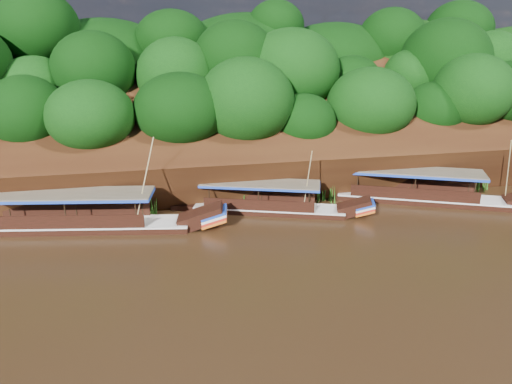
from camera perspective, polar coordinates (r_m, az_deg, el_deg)
ground at (r=29.12m, az=1.59°, el=-8.22°), size 160.00×160.00×0.00m
riverbank at (r=49.61m, az=-4.35°, el=5.70°), size 120.00×30.06×19.40m
boat_0 at (r=40.68m, az=19.68°, el=-0.38°), size 14.93×7.94×5.95m
boat_1 at (r=36.41m, az=2.57°, el=-1.58°), size 12.90×5.91×5.38m
boat_2 at (r=35.16m, az=-17.62°, el=-3.15°), size 16.55×4.79×6.74m
reeds at (r=36.86m, az=-8.05°, el=-0.84°), size 48.40×2.20×2.16m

